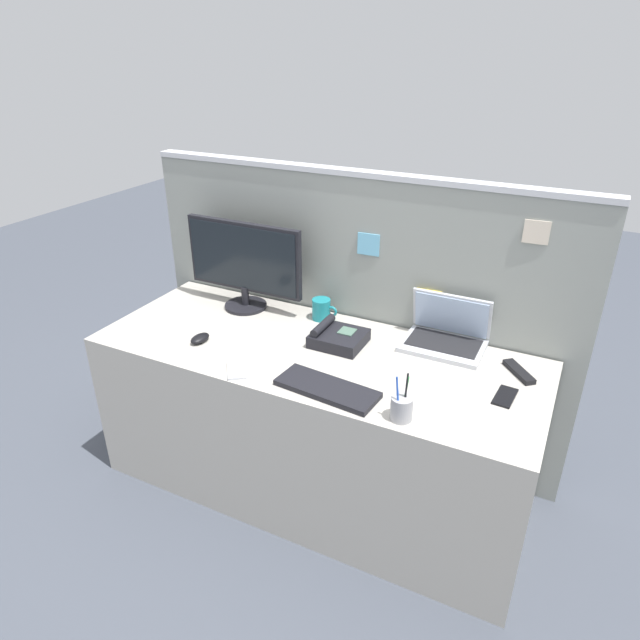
# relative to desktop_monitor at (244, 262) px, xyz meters

# --- Properties ---
(ground_plane) EXTENTS (10.00, 10.00, 0.00)m
(ground_plane) POSITION_rel_desktop_monitor_xyz_m (0.49, -0.24, -0.96)
(ground_plane) COLOR #424751
(desk) EXTENTS (1.89, 0.73, 0.73)m
(desk) POSITION_rel_desktop_monitor_xyz_m (0.49, -0.24, -0.60)
(desk) COLOR #ADA89E
(desk) RESTS_ON ground_plane
(cubicle_divider) EXTENTS (2.08, 0.08, 1.40)m
(cubicle_divider) POSITION_rel_desktop_monitor_xyz_m (0.49, 0.17, -0.26)
(cubicle_divider) COLOR gray
(cubicle_divider) RESTS_ON ground_plane
(desktop_monitor) EXTENTS (0.60, 0.20, 0.42)m
(desktop_monitor) POSITION_rel_desktop_monitor_xyz_m (0.00, 0.00, 0.00)
(desktop_monitor) COLOR black
(desktop_monitor) RESTS_ON desk
(laptop) EXTENTS (0.34, 0.25, 0.22)m
(laptop) POSITION_rel_desktop_monitor_xyz_m (0.97, 0.06, -0.18)
(laptop) COLOR #B2B5BC
(laptop) RESTS_ON desk
(desk_phone) EXTENTS (0.22, 0.20, 0.09)m
(desk_phone) POSITION_rel_desktop_monitor_xyz_m (0.55, -0.14, -0.20)
(desk_phone) COLOR black
(desk_phone) RESTS_ON desk
(keyboard_main) EXTENTS (0.40, 0.18, 0.02)m
(keyboard_main) POSITION_rel_desktop_monitor_xyz_m (0.67, -0.49, -0.22)
(keyboard_main) COLOR black
(keyboard_main) RESTS_ON desk
(computer_mouse_right_hand) EXTENTS (0.07, 0.10, 0.03)m
(computer_mouse_right_hand) POSITION_rel_desktop_monitor_xyz_m (0.02, -0.39, -0.22)
(computer_mouse_right_hand) COLOR black
(computer_mouse_right_hand) RESTS_ON desk
(pen_cup) EXTENTS (0.08, 0.08, 0.18)m
(pen_cup) POSITION_rel_desktop_monitor_xyz_m (0.98, -0.53, -0.19)
(pen_cup) COLOR #99999E
(pen_cup) RESTS_ON desk
(cell_phone_black_slab) EXTENTS (0.08, 0.14, 0.01)m
(cell_phone_black_slab) POSITION_rel_desktop_monitor_xyz_m (1.27, -0.24, -0.23)
(cell_phone_black_slab) COLOR black
(cell_phone_black_slab) RESTS_ON desk
(cell_phone_silver_slab) EXTENTS (0.14, 0.15, 0.01)m
(cell_phone_silver_slab) POSITION_rel_desktop_monitor_xyz_m (0.29, -0.52, -0.23)
(cell_phone_silver_slab) COLOR #B7BAC1
(cell_phone_silver_slab) RESTS_ON desk
(tv_remote) EXTENTS (0.14, 0.16, 0.02)m
(tv_remote) POSITION_rel_desktop_monitor_xyz_m (1.29, -0.05, -0.22)
(tv_remote) COLOR black
(tv_remote) RESTS_ON desk
(coffee_mug) EXTENTS (0.12, 0.09, 0.10)m
(coffee_mug) POSITION_rel_desktop_monitor_xyz_m (0.39, 0.04, -0.18)
(coffee_mug) COLOR #197A84
(coffee_mug) RESTS_ON desk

